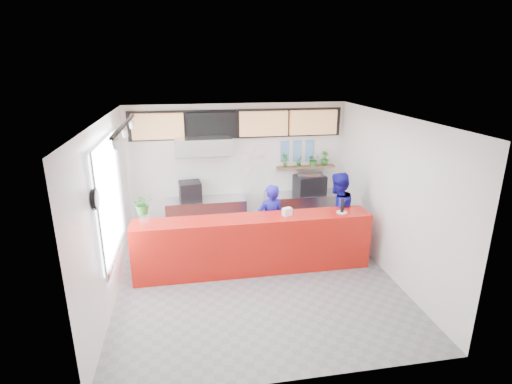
# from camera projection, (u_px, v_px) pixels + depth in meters

# --- Properties ---
(floor) EXTENTS (5.00, 5.00, 0.00)m
(floor) POSITION_uv_depth(u_px,v_px,m) (257.00, 280.00, 7.43)
(floor) COLOR slate
(floor) RESTS_ON ground
(ceiling) EXTENTS (5.00, 5.00, 0.00)m
(ceiling) POSITION_uv_depth(u_px,v_px,m) (257.00, 118.00, 6.50)
(ceiling) COLOR silver
(wall_back) EXTENTS (5.00, 0.00, 5.00)m
(wall_back) POSITION_uv_depth(u_px,v_px,m) (238.00, 169.00, 9.30)
(wall_back) COLOR white
(wall_back) RESTS_ON ground
(wall_left) EXTENTS (0.00, 5.00, 5.00)m
(wall_left) POSITION_uv_depth(u_px,v_px,m) (108.00, 213.00, 6.55)
(wall_left) COLOR white
(wall_left) RESTS_ON ground
(wall_right) EXTENTS (0.00, 5.00, 5.00)m
(wall_right) POSITION_uv_depth(u_px,v_px,m) (390.00, 197.00, 7.37)
(wall_right) COLOR white
(wall_right) RESTS_ON ground
(service_counter) EXTENTS (4.50, 0.60, 1.10)m
(service_counter) POSITION_uv_depth(u_px,v_px,m) (254.00, 244.00, 7.63)
(service_counter) COLOR #B2150C
(service_counter) RESTS_ON ground
(cream_band) EXTENTS (5.00, 0.02, 0.80)m
(cream_band) POSITION_uv_depth(u_px,v_px,m) (238.00, 121.00, 8.95)
(cream_band) COLOR beige
(cream_band) RESTS_ON wall_back
(prep_bench) EXTENTS (1.80, 0.60, 0.90)m
(prep_bench) POSITION_uv_depth(u_px,v_px,m) (206.00, 217.00, 9.21)
(prep_bench) COLOR #B2B5BA
(prep_bench) RESTS_ON ground
(panini_oven) EXTENTS (0.52, 0.52, 0.42)m
(panini_oven) POSITION_uv_depth(u_px,v_px,m) (190.00, 191.00, 8.95)
(panini_oven) COLOR black
(panini_oven) RESTS_ON prep_bench
(extraction_hood) EXTENTS (1.20, 0.70, 0.35)m
(extraction_hood) POSITION_uv_depth(u_px,v_px,m) (204.00, 145.00, 8.64)
(extraction_hood) COLOR #B2B5BA
(extraction_hood) RESTS_ON ceiling
(hood_lip) EXTENTS (1.20, 0.69, 0.31)m
(hood_lip) POSITION_uv_depth(u_px,v_px,m) (204.00, 154.00, 8.70)
(hood_lip) COLOR #B2B5BA
(hood_lip) RESTS_ON ceiling
(right_bench) EXTENTS (1.80, 0.60, 0.90)m
(right_bench) POSITION_uv_depth(u_px,v_px,m) (302.00, 211.00, 9.59)
(right_bench) COLOR #B2B5BA
(right_bench) RESTS_ON ground
(espresso_machine) EXTENTS (0.74, 0.57, 0.44)m
(espresso_machine) POSITION_uv_depth(u_px,v_px,m) (310.00, 184.00, 9.41)
(espresso_machine) COLOR black
(espresso_machine) RESTS_ON right_bench
(espresso_tray) EXTENTS (0.65, 0.50, 0.05)m
(espresso_tray) POSITION_uv_depth(u_px,v_px,m) (310.00, 174.00, 9.33)
(espresso_tray) COLOR #B9BBC1
(espresso_tray) RESTS_ON espresso_machine
(herb_shelf) EXTENTS (1.40, 0.18, 0.04)m
(herb_shelf) POSITION_uv_depth(u_px,v_px,m) (306.00, 167.00, 9.47)
(herb_shelf) COLOR brown
(herb_shelf) RESTS_ON wall_back
(menu_board_far_left) EXTENTS (1.10, 0.10, 0.55)m
(menu_board_far_left) POSITION_uv_depth(u_px,v_px,m) (158.00, 126.00, 8.58)
(menu_board_far_left) COLOR tan
(menu_board_far_left) RESTS_ON wall_back
(menu_board_mid_left) EXTENTS (1.10, 0.10, 0.55)m
(menu_board_mid_left) POSITION_uv_depth(u_px,v_px,m) (212.00, 125.00, 8.77)
(menu_board_mid_left) COLOR black
(menu_board_mid_left) RESTS_ON wall_back
(menu_board_mid_right) EXTENTS (1.10, 0.10, 0.55)m
(menu_board_mid_right) POSITION_uv_depth(u_px,v_px,m) (264.00, 124.00, 8.96)
(menu_board_mid_right) COLOR tan
(menu_board_mid_right) RESTS_ON wall_back
(menu_board_far_right) EXTENTS (1.10, 0.10, 0.55)m
(menu_board_far_right) POSITION_uv_depth(u_px,v_px,m) (313.00, 122.00, 9.15)
(menu_board_far_right) COLOR tan
(menu_board_far_right) RESTS_ON wall_back
(soffit) EXTENTS (4.80, 0.04, 0.65)m
(soffit) POSITION_uv_depth(u_px,v_px,m) (238.00, 124.00, 8.94)
(soffit) COLOR black
(soffit) RESTS_ON wall_back
(window_pane) EXTENTS (0.04, 2.20, 1.90)m
(window_pane) POSITION_uv_depth(u_px,v_px,m) (111.00, 196.00, 6.77)
(window_pane) COLOR silver
(window_pane) RESTS_ON wall_left
(window_frame) EXTENTS (0.03, 2.30, 2.00)m
(window_frame) POSITION_uv_depth(u_px,v_px,m) (112.00, 196.00, 6.78)
(window_frame) COLOR #B2B5BA
(window_frame) RESTS_ON wall_left
(wall_clock_rim) EXTENTS (0.05, 0.30, 0.30)m
(wall_clock_rim) POSITION_uv_depth(u_px,v_px,m) (95.00, 199.00, 5.54)
(wall_clock_rim) COLOR black
(wall_clock_rim) RESTS_ON wall_left
(wall_clock_face) EXTENTS (0.02, 0.26, 0.26)m
(wall_clock_face) POSITION_uv_depth(u_px,v_px,m) (97.00, 199.00, 5.55)
(wall_clock_face) COLOR white
(wall_clock_face) RESTS_ON wall_left
(track_rail) EXTENTS (0.05, 2.40, 0.04)m
(track_rail) POSITION_uv_depth(u_px,v_px,m) (124.00, 125.00, 6.17)
(track_rail) COLOR black
(track_rail) RESTS_ON ceiling
(dec_plate_a) EXTENTS (0.24, 0.03, 0.24)m
(dec_plate_a) POSITION_uv_depth(u_px,v_px,m) (245.00, 158.00, 9.22)
(dec_plate_a) COLOR silver
(dec_plate_a) RESTS_ON wall_back
(dec_plate_b) EXTENTS (0.24, 0.03, 0.24)m
(dec_plate_b) POSITION_uv_depth(u_px,v_px,m) (258.00, 162.00, 9.30)
(dec_plate_b) COLOR silver
(dec_plate_b) RESTS_ON wall_back
(dec_plate_c) EXTENTS (0.24, 0.03, 0.24)m
(dec_plate_c) POSITION_uv_depth(u_px,v_px,m) (245.00, 171.00, 9.31)
(dec_plate_c) COLOR silver
(dec_plate_c) RESTS_ON wall_back
(dec_plate_d) EXTENTS (0.24, 0.03, 0.24)m
(dec_plate_d) POSITION_uv_depth(u_px,v_px,m) (260.00, 151.00, 9.23)
(dec_plate_d) COLOR silver
(dec_plate_d) RESTS_ON wall_back
(photo_frame_a) EXTENTS (0.20, 0.02, 0.25)m
(photo_frame_a) POSITION_uv_depth(u_px,v_px,m) (285.00, 146.00, 9.31)
(photo_frame_a) COLOR #598CBF
(photo_frame_a) RESTS_ON wall_back
(photo_frame_b) EXTENTS (0.20, 0.02, 0.25)m
(photo_frame_b) POSITION_uv_depth(u_px,v_px,m) (297.00, 146.00, 9.36)
(photo_frame_b) COLOR #598CBF
(photo_frame_b) RESTS_ON wall_back
(photo_frame_c) EXTENTS (0.20, 0.02, 0.25)m
(photo_frame_c) POSITION_uv_depth(u_px,v_px,m) (310.00, 145.00, 9.41)
(photo_frame_c) COLOR #598CBF
(photo_frame_c) RESTS_ON wall_back
(photo_frame_d) EXTENTS (0.20, 0.02, 0.25)m
(photo_frame_d) POSITION_uv_depth(u_px,v_px,m) (285.00, 157.00, 9.39)
(photo_frame_d) COLOR #598CBF
(photo_frame_d) RESTS_ON wall_back
(photo_frame_e) EXTENTS (0.20, 0.02, 0.25)m
(photo_frame_e) POSITION_uv_depth(u_px,v_px,m) (297.00, 156.00, 9.44)
(photo_frame_e) COLOR #598CBF
(photo_frame_e) RESTS_ON wall_back
(photo_frame_f) EXTENTS (0.20, 0.02, 0.25)m
(photo_frame_f) POSITION_uv_depth(u_px,v_px,m) (309.00, 156.00, 9.49)
(photo_frame_f) COLOR #598CBF
(photo_frame_f) RESTS_ON wall_back
(staff_center) EXTENTS (0.64, 0.49, 1.56)m
(staff_center) POSITION_uv_depth(u_px,v_px,m) (271.00, 221.00, 8.12)
(staff_center) COLOR #181591
(staff_center) RESTS_ON ground
(staff_right) EXTENTS (1.06, 0.98, 1.75)m
(staff_right) POSITION_uv_depth(u_px,v_px,m) (336.00, 213.00, 8.28)
(staff_right) COLOR #181591
(staff_right) RESTS_ON ground
(herb_a) EXTENTS (0.21, 0.18, 0.33)m
(herb_a) POSITION_uv_depth(u_px,v_px,m) (285.00, 160.00, 9.33)
(herb_a) COLOR #286A25
(herb_a) RESTS_ON herb_shelf
(herb_b) EXTENTS (0.17, 0.16, 0.26)m
(herb_b) POSITION_uv_depth(u_px,v_px,m) (299.00, 161.00, 9.40)
(herb_b) COLOR #286A25
(herb_b) RESTS_ON herb_shelf
(herb_c) EXTENTS (0.34, 0.31, 0.30)m
(herb_c) POSITION_uv_depth(u_px,v_px,m) (314.00, 159.00, 9.45)
(herb_c) COLOR #286A25
(herb_c) RESTS_ON herb_shelf
(herb_d) EXTENTS (0.23, 0.22, 0.34)m
(herb_d) POSITION_uv_depth(u_px,v_px,m) (325.00, 158.00, 9.49)
(herb_d) COLOR #286A25
(herb_d) RESTS_ON herb_shelf
(glass_vase) EXTENTS (0.21, 0.21, 0.22)m
(glass_vase) POSITION_uv_depth(u_px,v_px,m) (144.00, 219.00, 7.07)
(glass_vase) COLOR white
(glass_vase) RESTS_ON service_counter
(basil_vase) EXTENTS (0.44, 0.42, 0.39)m
(basil_vase) POSITION_uv_depth(u_px,v_px,m) (143.00, 203.00, 6.97)
(basil_vase) COLOR #286A25
(basil_vase) RESTS_ON glass_vase
(napkin_holder) EXTENTS (0.20, 0.16, 0.15)m
(napkin_holder) POSITION_uv_depth(u_px,v_px,m) (287.00, 212.00, 7.54)
(napkin_holder) COLOR white
(napkin_holder) RESTS_ON service_counter
(white_plate) EXTENTS (0.27, 0.27, 0.02)m
(white_plate) POSITION_uv_depth(u_px,v_px,m) (342.00, 212.00, 7.70)
(white_plate) COLOR white
(white_plate) RESTS_ON service_counter
(pepper_mill) EXTENTS (0.08, 0.08, 0.26)m
(pepper_mill) POSITION_uv_depth(u_px,v_px,m) (342.00, 206.00, 7.65)
(pepper_mill) COLOR black
(pepper_mill) RESTS_ON white_plate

